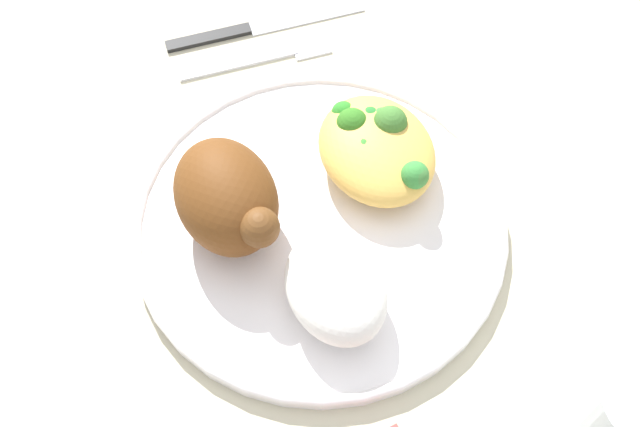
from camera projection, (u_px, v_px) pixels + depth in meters
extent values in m
plane|color=beige|center=(320.00, 230.00, 0.65)|extent=(2.00, 2.00, 0.00)
cylinder|color=white|center=(320.00, 226.00, 0.65)|extent=(0.30, 0.30, 0.01)
torus|color=white|center=(320.00, 222.00, 0.64)|extent=(0.30, 0.30, 0.01)
ellipsoid|color=brown|center=(226.00, 196.00, 0.61)|extent=(0.10, 0.08, 0.07)
sphere|color=brown|center=(259.00, 227.00, 0.58)|extent=(0.03, 0.03, 0.03)
ellipsoid|color=white|center=(335.00, 288.00, 0.59)|extent=(0.09, 0.07, 0.04)
ellipsoid|color=#ECB650|center=(377.00, 150.00, 0.65)|extent=(0.11, 0.09, 0.04)
sphere|color=#427B31|center=(390.00, 123.00, 0.65)|extent=(0.03, 0.03, 0.03)
sphere|color=#3C8E34|center=(365.00, 149.00, 0.64)|extent=(0.02, 0.02, 0.02)
sphere|color=#3F8D3B|center=(381.00, 119.00, 0.66)|extent=(0.02, 0.02, 0.02)
sphere|color=#308729|center=(343.00, 113.00, 0.66)|extent=(0.02, 0.02, 0.02)
sphere|color=#398B3B|center=(415.00, 175.00, 0.62)|extent=(0.02, 0.02, 0.02)
sphere|color=#2B7A2F|center=(370.00, 119.00, 0.66)|extent=(0.02, 0.02, 0.02)
sphere|color=#408138|center=(417.00, 176.00, 0.62)|extent=(0.02, 0.02, 0.02)
sphere|color=#357922|center=(352.00, 124.00, 0.65)|extent=(0.03, 0.03, 0.03)
cube|color=silver|center=(237.00, 63.00, 0.74)|extent=(0.02, 0.11, 0.01)
cube|color=silver|center=(311.00, 47.00, 0.75)|extent=(0.03, 0.04, 0.00)
cube|color=black|center=(208.00, 36.00, 0.75)|extent=(0.02, 0.08, 0.01)
cube|color=#B2B2B7|center=(307.00, 16.00, 0.77)|extent=(0.03, 0.11, 0.00)
cylinder|color=silver|center=(627.00, 424.00, 0.52)|extent=(0.06, 0.06, 0.10)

